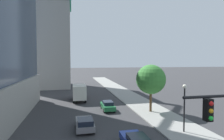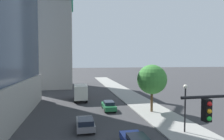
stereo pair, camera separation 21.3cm
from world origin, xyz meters
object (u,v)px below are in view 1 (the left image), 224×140
object	(u,v)px
street_lamp	(184,100)
car_gray	(85,123)
car_green	(108,106)
construction_building	(47,36)
box_truck	(79,92)
street_tree	(151,79)

from	to	relation	value
street_lamp	car_gray	world-z (taller)	street_lamp
street_lamp	car_green	size ratio (longest dim) A/B	1.22
construction_building	box_truck	size ratio (longest dim) A/B	5.02
street_tree	street_lamp	bearing A→B (deg)	-88.68
car_gray	street_tree	bearing A→B (deg)	27.42
construction_building	street_lamp	xyz separation A→B (m)	(18.70, -40.34, -11.31)
construction_building	box_truck	bearing A→B (deg)	-68.66
car_green	box_truck	bearing A→B (deg)	116.74
street_tree	box_truck	size ratio (longest dim) A/B	1.02
street_tree	car_gray	distance (m)	12.20
construction_building	street_tree	xyz separation A→B (m)	(18.50, -31.99, -9.89)
car_gray	box_truck	world-z (taller)	box_truck
construction_building	street_tree	distance (m)	38.26
street_lamp	car_green	xyz separation A→B (m)	(-6.26, 10.86, -2.81)
street_tree	car_gray	bearing A→B (deg)	-152.58
street_lamp	box_truck	world-z (taller)	street_lamp
street_tree	car_gray	xyz separation A→B (m)	(-10.16, -5.27, -4.22)
box_truck	street_tree	bearing A→B (deg)	-46.29
street_lamp	street_tree	distance (m)	8.47
street_lamp	car_green	distance (m)	12.85
construction_building	car_gray	distance (m)	40.71
car_gray	box_truck	size ratio (longest dim) A/B	0.62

